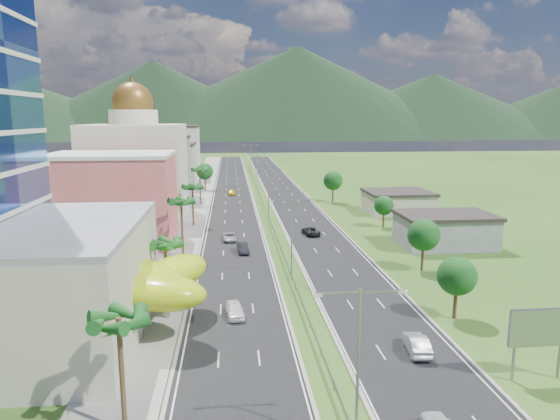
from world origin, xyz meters
name	(u,v)px	position (x,y,z in m)	size (l,w,h in m)	color
ground	(302,307)	(0.00, 0.00, 0.00)	(500.00, 500.00, 0.00)	#2D5119
road_left	(232,192)	(-7.50, 90.00, 0.02)	(11.00, 260.00, 0.04)	black
road_right	(284,191)	(7.50, 90.00, 0.02)	(11.00, 260.00, 0.04)	black
sidewalk_left	(199,192)	(-17.00, 90.00, 0.06)	(7.00, 260.00, 0.12)	gray
median_guardrail	(262,200)	(0.00, 71.99, 0.62)	(0.10, 216.06, 0.76)	gray
streetlight_median_a	(358,352)	(0.00, -25.00, 6.75)	(6.04, 0.25, 11.00)	gray
streetlight_median_b	(292,230)	(0.00, 10.00, 6.75)	(6.04, 0.25, 11.00)	gray
streetlight_median_c	(269,188)	(0.00, 50.00, 6.75)	(6.04, 0.25, 11.00)	gray
streetlight_median_d	(257,167)	(0.00, 95.00, 6.75)	(6.04, 0.25, 11.00)	gray
streetlight_median_e	(251,156)	(0.00, 140.00, 6.75)	(6.04, 0.25, 11.00)	gray
lime_canopy	(114,282)	(-20.00, -4.00, 4.99)	(18.00, 15.00, 7.40)	#ABC413
pink_shophouse	(113,201)	(-28.00, 32.00, 7.50)	(20.00, 15.00, 15.00)	#CD5454
domed_building	(136,165)	(-28.00, 55.00, 11.35)	(20.00, 20.00, 28.70)	beige
midrise_grey	(158,169)	(-27.00, 80.00, 8.00)	(16.00, 15.00, 16.00)	slate
midrise_beige	(168,167)	(-27.00, 102.00, 6.50)	(16.00, 15.00, 13.00)	#BBB29A
midrise_white	(176,153)	(-27.00, 125.00, 9.00)	(16.00, 15.00, 18.00)	silver
billboard	(539,330)	(17.00, -18.00, 4.42)	(5.20, 0.35, 6.20)	gray
shed_near	(445,231)	(28.00, 25.00, 2.50)	(15.00, 10.00, 5.00)	slate
shed_far	(398,203)	(30.00, 55.00, 2.20)	(14.00, 12.00, 4.40)	#BBB29A
palm_tree_a	(119,324)	(-15.50, -22.00, 8.02)	(3.60, 3.60, 9.10)	#47301C
palm_tree_b	(165,246)	(-15.50, 2.00, 7.06)	(3.60, 3.60, 8.10)	#47301C
palm_tree_c	(181,204)	(-15.50, 22.00, 8.50)	(3.60, 3.60, 9.60)	#47301C
palm_tree_d	(192,189)	(-15.50, 45.00, 7.54)	(3.60, 3.60, 8.60)	#47301C
palm_tree_e	(200,171)	(-15.50, 70.00, 8.31)	(3.60, 3.60, 9.40)	#47301C
leafy_tree_lfar	(205,172)	(-15.50, 95.00, 5.58)	(4.90, 4.90, 8.05)	#47301C
leafy_tree_ra	(457,276)	(16.00, -5.00, 4.78)	(4.20, 4.20, 6.90)	#47301C
leafy_tree_rb	(424,235)	(19.00, 12.00, 5.18)	(4.55, 4.55, 7.47)	#47301C
leafy_tree_rc	(384,206)	(22.00, 40.00, 4.37)	(3.85, 3.85, 6.33)	#47301C
leafy_tree_rd	(333,181)	(18.00, 70.00, 5.58)	(4.90, 4.90, 8.05)	#47301C
mountain_ridge	(297,138)	(60.00, 450.00, 0.00)	(860.00, 140.00, 90.00)	black
car_white_near_left	(235,310)	(-7.75, -2.18, 0.80)	(1.79, 4.44, 1.51)	white
car_dark_left	(243,248)	(-6.21, 23.93, 0.81)	(1.63, 4.67, 1.54)	black
car_silver_mid_left	(230,237)	(-8.32, 32.05, 0.70)	(2.20, 4.77, 1.32)	#A4A7AB
car_yellow_far_left	(232,193)	(-7.60, 84.44, 0.72)	(1.90, 4.67, 1.36)	gold
car_silver_right	(417,344)	(8.97, -12.29, 0.86)	(1.74, 4.99, 1.65)	#ABAEB3
car_dark_far_right	(311,231)	(6.65, 35.01, 0.77)	(2.42, 5.24, 1.46)	black
motorcycle	(194,315)	(-12.16, -2.86, 0.68)	(0.60, 2.00, 1.28)	black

